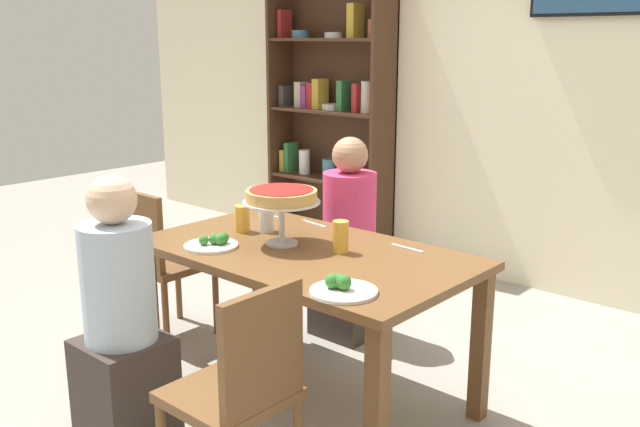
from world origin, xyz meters
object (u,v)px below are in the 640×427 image
object	(u,v)px
chair_head_west	(160,257)
beer_glass_amber_tall	(242,219)
diner_far_left	(349,252)
salad_plate_near_diner	(342,287)
dining_table	(306,269)
cutlery_fork_near	(407,248)
bookshelf	(332,111)
cutlery_knife_near	(273,216)
chair_near_right	(242,387)
water_glass_clear_near	(266,221)
cutlery_fork_far	(314,224)
deep_dish_pizza_stand	(281,198)
diner_near_left	(121,330)
salad_plate_far_diner	(213,243)
beer_glass_amber_short	(341,237)

from	to	relation	value
chair_head_west	beer_glass_amber_tall	bearing A→B (deg)	5.33
diner_far_left	salad_plate_near_diner	world-z (taller)	diner_far_left
dining_table	cutlery_fork_near	xyz separation A→B (m)	(0.34, 0.32, 0.10)
bookshelf	cutlery_knife_near	xyz separation A→B (m)	(1.03, -1.69, -0.37)
chair_near_right	cutlery_fork_near	size ratio (longest dim) A/B	4.83
water_glass_clear_near	cutlery_fork_near	size ratio (longest dim) A/B	0.62
cutlery_knife_near	cutlery_fork_far	world-z (taller)	same
bookshelf	cutlery_fork_near	bearing A→B (deg)	-41.60
deep_dish_pizza_stand	cutlery_fork_near	bearing A→B (deg)	34.50
chair_head_west	cutlery_knife_near	distance (m)	0.69
diner_near_left	cutlery_fork_near	size ratio (longest dim) A/B	6.39
cutlery_knife_near	salad_plate_far_diner	bearing A→B (deg)	108.68
bookshelf	chair_near_right	xyz separation A→B (m)	(1.96, -2.77, -0.63)
salad_plate_near_diner	diner_far_left	bearing A→B (deg)	127.98
bookshelf	salad_plate_far_diner	bearing A→B (deg)	-61.56
beer_glass_amber_tall	cutlery_fork_near	distance (m)	0.84
bookshelf	salad_plate_far_diner	world-z (taller)	bookshelf
cutlery_fork_near	chair_near_right	bearing A→B (deg)	95.89
salad_plate_near_diner	cutlery_fork_near	distance (m)	0.65
dining_table	bookshelf	size ratio (longest dim) A/B	0.69
diner_far_left	bookshelf	bearing A→B (deg)	-136.19
cutlery_knife_near	water_glass_clear_near	bearing A→B (deg)	129.34
diner_far_left	salad_plate_far_diner	distance (m)	1.01
deep_dish_pizza_stand	bookshelf	bearing A→B (deg)	125.28
water_glass_clear_near	salad_plate_far_diner	bearing A→B (deg)	-88.49
diner_far_left	water_glass_clear_near	xyz separation A→B (m)	(-0.02, -0.63, 0.30)
diner_near_left	cutlery_knife_near	size ratio (longest dim) A/B	6.39
chair_head_west	salad_plate_far_diner	distance (m)	0.81
diner_far_left	cutlery_knife_near	xyz separation A→B (m)	(-0.21, -0.39, 0.25)
cutlery_fork_far	chair_head_west	bearing A→B (deg)	34.50
water_glass_clear_near	beer_glass_amber_short	bearing A→B (deg)	-2.86
chair_head_west	cutlery_fork_near	xyz separation A→B (m)	(1.41, 0.36, 0.26)
deep_dish_pizza_stand	cutlery_fork_far	distance (m)	0.45
diner_far_left	water_glass_clear_near	world-z (taller)	diner_far_left
salad_plate_far_diner	bookshelf	bearing A→B (deg)	118.44
bookshelf	cutlery_knife_near	bearing A→B (deg)	-58.64
cutlery_fork_near	cutlery_knife_near	bearing A→B (deg)	2.81
diner_far_left	chair_head_west	world-z (taller)	diner_far_left
bookshelf	beer_glass_amber_tall	world-z (taller)	bookshelf
salad_plate_far_diner	cutlery_knife_near	size ratio (longest dim) A/B	1.38
bookshelf	diner_far_left	world-z (taller)	bookshelf
bookshelf	salad_plate_near_diner	xyz separation A→B (m)	(2.06, -2.34, -0.35)
deep_dish_pizza_stand	diner_near_left	bearing A→B (deg)	-105.69
dining_table	cutlery_fork_near	world-z (taller)	cutlery_fork_near
chair_near_right	deep_dish_pizza_stand	bearing A→B (deg)	35.36
water_glass_clear_near	cutlery_fork_far	bearing A→B (deg)	72.29
diner_far_left	cutlery_fork_near	distance (m)	0.82
salad_plate_far_diner	beer_glass_amber_tall	world-z (taller)	beer_glass_amber_tall
chair_near_right	deep_dish_pizza_stand	world-z (taller)	deep_dish_pizza_stand
diner_far_left	salad_plate_far_diner	world-z (taller)	diner_far_left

